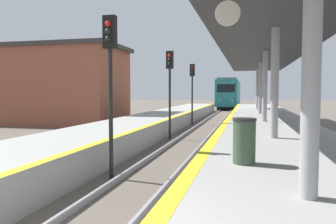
{
  "coord_description": "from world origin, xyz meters",
  "views": [
    {
      "loc": [
        2.68,
        -2.56,
        2.44
      ],
      "look_at": [
        -1.94,
        16.44,
        1.25
      ],
      "focal_mm": 35.0,
      "sensor_mm": 36.0,
      "label": 1
    }
  ],
  "objects": [
    {
      "name": "station_canopy",
      "position": [
        3.54,
        14.96,
        4.55
      ],
      "size": [
        4.38,
        31.51,
        3.8
      ],
      "color": "#99999E",
      "rests_on": "platform_right"
    },
    {
      "name": "signal_far",
      "position": [
        -1.35,
        21.75,
        3.17
      ],
      "size": [
        0.36,
        0.31,
        4.54
      ],
      "color": "black",
      "rests_on": "ground"
    },
    {
      "name": "station_building",
      "position": [
        -12.9,
        20.18,
        2.99
      ],
      "size": [
        12.89,
        6.1,
        5.94
      ],
      "color": "brown",
      "rests_on": "ground"
    },
    {
      "name": "signal_near",
      "position": [
        -1.03,
        5.91,
        3.17
      ],
      "size": [
        0.36,
        0.31,
        4.54
      ],
      "color": "black",
      "rests_on": "ground"
    },
    {
      "name": "train",
      "position": [
        0.0,
        48.06,
        2.21
      ],
      "size": [
        2.89,
        16.45,
        4.34
      ],
      "color": "black",
      "rests_on": "ground"
    },
    {
      "name": "trash_bin",
      "position": [
        2.63,
        4.45,
        1.42
      ],
      "size": [
        0.49,
        0.49,
        0.96
      ],
      "color": "#384C38",
      "rests_on": "platform_right"
    },
    {
      "name": "signal_mid",
      "position": [
        -1.21,
        13.83,
        3.17
      ],
      "size": [
        0.36,
        0.31,
        4.54
      ],
      "color": "black",
      "rests_on": "ground"
    }
  ]
}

